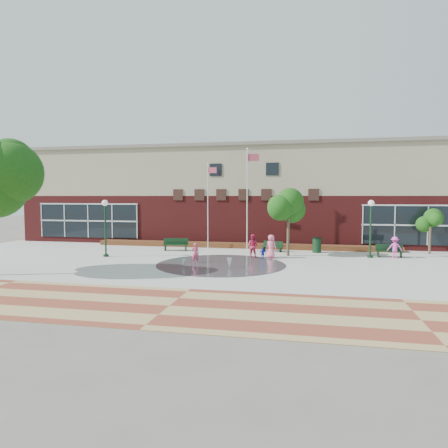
% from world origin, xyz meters
% --- Properties ---
extents(ground, '(120.00, 120.00, 0.00)m').
position_xyz_m(ground, '(0.00, 0.00, 0.00)').
color(ground, '#666056').
rests_on(ground, ground).
extents(plaza_concrete, '(46.00, 18.00, 0.01)m').
position_xyz_m(plaza_concrete, '(0.00, 4.00, 0.00)').
color(plaza_concrete, '#A8A8A0').
rests_on(plaza_concrete, ground).
extents(paver_band, '(46.00, 6.00, 0.01)m').
position_xyz_m(paver_band, '(0.00, -7.00, 0.00)').
color(paver_band, brown).
rests_on(paver_band, ground).
extents(splash_pad, '(8.40, 8.40, 0.01)m').
position_xyz_m(splash_pad, '(0.00, 3.00, 0.00)').
color(splash_pad, '#383A3D').
rests_on(splash_pad, ground).
extents(library_building, '(44.40, 10.40, 9.20)m').
position_xyz_m(library_building, '(0.00, 17.48, 4.64)').
color(library_building, '#5B1818').
rests_on(library_building, ground).
extents(flower_bed, '(26.00, 1.20, 0.40)m').
position_xyz_m(flower_bed, '(0.00, 11.60, 0.00)').
color(flower_bed, maroon).
rests_on(flower_bed, ground).
extents(flagpole_left, '(0.85, 0.18, 7.26)m').
position_xyz_m(flagpole_left, '(-2.66, 10.37, 4.04)').
color(flagpole_left, white).
rests_on(flagpole_left, ground).
extents(flagpole_right, '(1.03, 0.18, 8.37)m').
position_xyz_m(flagpole_right, '(0.72, 10.14, 4.68)').
color(flagpole_right, white).
rests_on(flagpole_right, ground).
extents(lamp_left, '(0.44, 0.44, 4.20)m').
position_xyz_m(lamp_left, '(-9.03, 4.64, 2.61)').
color(lamp_left, black).
rests_on(lamp_left, ground).
extents(lamp_right, '(0.44, 0.44, 4.19)m').
position_xyz_m(lamp_right, '(9.97, 8.05, 2.60)').
color(lamp_right, black).
rests_on(lamp_right, ground).
extents(bench_left, '(2.09, 0.86, 1.02)m').
position_xyz_m(bench_left, '(-5.03, 8.79, 0.33)').
color(bench_left, black).
rests_on(bench_left, ground).
extents(bench_mid, '(1.73, 0.91, 0.84)m').
position_xyz_m(bench_mid, '(2.78, 9.87, 0.27)').
color(bench_mid, black).
rests_on(bench_mid, ground).
extents(bench_right, '(1.89, 0.53, 0.95)m').
position_xyz_m(bench_right, '(11.40, 8.55, 0.31)').
color(bench_right, black).
rests_on(bench_right, ground).
extents(trash_can, '(0.73, 0.73, 1.21)m').
position_xyz_m(trash_can, '(6.27, 9.95, 0.61)').
color(trash_can, black).
rests_on(trash_can, ground).
extents(tree_mid, '(3.04, 3.04, 5.13)m').
position_xyz_m(tree_mid, '(4.11, 7.71, 3.73)').
color(tree_mid, '#413325').
rests_on(tree_mid, ground).
extents(tree_small_right, '(2.03, 2.03, 3.47)m').
position_xyz_m(tree_small_right, '(14.76, 10.90, 2.53)').
color(tree_small_right, '#413325').
rests_on(tree_small_right, ground).
extents(water_jet_a, '(0.31, 0.31, 0.60)m').
position_xyz_m(water_jet_a, '(0.77, 1.94, 0.00)').
color(water_jet_a, white).
rests_on(water_jet_a, ground).
extents(water_jet_b, '(0.20, 0.20, 0.46)m').
position_xyz_m(water_jet_b, '(-2.16, 1.70, 0.00)').
color(water_jet_b, white).
rests_on(water_jet_b, ground).
extents(child_splash, '(0.57, 0.45, 1.35)m').
position_xyz_m(child_splash, '(-1.83, 3.32, 0.68)').
color(child_splash, '#DE416C').
rests_on(child_splash, ground).
extents(adult_red, '(0.92, 0.77, 1.71)m').
position_xyz_m(adult_red, '(1.62, 6.42, 0.86)').
color(adult_red, '#BD2148').
rests_on(adult_red, ground).
extents(adult_pink, '(0.99, 0.86, 1.71)m').
position_xyz_m(adult_pink, '(2.97, 6.37, 0.86)').
color(adult_pink, '#EC6287').
rests_on(adult_pink, ground).
extents(child_blue, '(0.53, 0.23, 0.90)m').
position_xyz_m(child_blue, '(2.47, 5.48, 0.45)').
color(child_blue, '#1B19BC').
rests_on(child_blue, ground).
extents(person_bench, '(1.06, 0.66, 1.57)m').
position_xyz_m(person_bench, '(11.68, 8.18, 0.79)').
color(person_bench, '#EC48BA').
rests_on(person_bench, ground).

